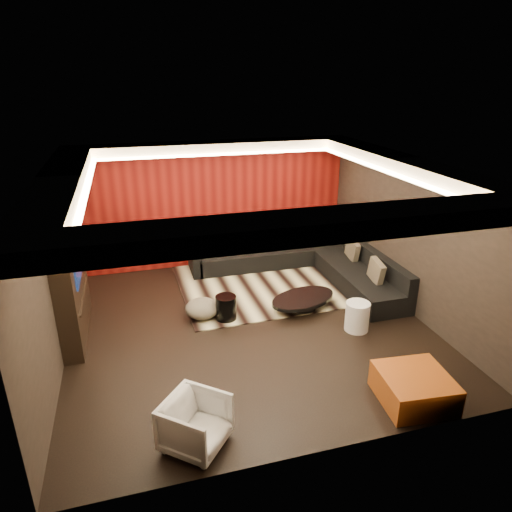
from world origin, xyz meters
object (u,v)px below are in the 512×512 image
object	(u,v)px
sectional_sofa	(303,262)
coffee_table	(303,302)
white_side_table	(357,316)
orange_ottoman	(414,388)
drum_stool	(226,307)
armchair	(196,424)

from	to	relation	value
sectional_sofa	coffee_table	bearing A→B (deg)	-111.29
coffee_table	white_side_table	size ratio (longest dim) A/B	2.58
orange_ottoman	coffee_table	bearing A→B (deg)	99.77
drum_stool	orange_ottoman	distance (m)	3.43
coffee_table	sectional_sofa	xyz separation A→B (m)	(0.60, 1.54, 0.13)
coffee_table	white_side_table	bearing A→B (deg)	-57.36
armchair	sectional_sofa	xyz separation A→B (m)	(3.05, 4.36, -0.06)
orange_ottoman	drum_stool	bearing A→B (deg)	124.68
coffee_table	armchair	bearing A→B (deg)	-130.91
orange_ottoman	sectional_sofa	size ratio (longest dim) A/B	0.25
orange_ottoman	armchair	bearing A→B (deg)	180.00
white_side_table	orange_ottoman	xyz separation A→B (m)	(-0.13, -1.87, -0.06)
coffee_table	armchair	distance (m)	3.74
white_side_table	armchair	world-z (taller)	armchair
drum_stool	armchair	world-z (taller)	armchair
white_side_table	armchair	distance (m)	3.58
white_side_table	orange_ottoman	bearing A→B (deg)	-93.89
coffee_table	armchair	size ratio (longest dim) A/B	1.89
drum_stool	sectional_sofa	world-z (taller)	sectional_sofa
white_side_table	orange_ottoman	distance (m)	1.87
drum_stool	coffee_table	bearing A→B (deg)	0.00
armchair	sectional_sofa	size ratio (longest dim) A/B	0.19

